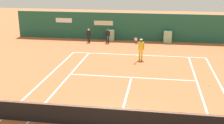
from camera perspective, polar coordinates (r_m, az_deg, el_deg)
ground_plane at (r=13.37m, az=1.43°, el=-11.50°), size 80.00×80.00×0.01m
tennis_net at (r=12.63m, az=1.10°, el=-10.72°), size 12.10×0.10×1.07m
sponsor_back_wall at (r=28.54m, az=5.77°, el=6.64°), size 25.00×1.02×2.63m
player_on_baseline at (r=22.20m, az=5.58°, el=2.84°), size 0.77×0.66×1.83m
ball_kid_centre_post at (r=27.89m, az=-4.51°, el=5.33°), size 0.43×0.18×1.29m
ball_kid_left_post at (r=27.53m, az=-0.87°, el=5.29°), size 0.45×0.19×1.34m
tennis_ball_mid_court at (r=18.19m, az=18.26°, el=-4.30°), size 0.07×0.07×0.07m
tennis_ball_near_service_line at (r=21.52m, az=0.64°, el=-0.12°), size 0.07×0.07×0.07m
tennis_ball_by_sideline at (r=17.04m, az=-10.11°, el=-5.13°), size 0.07×0.07×0.07m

